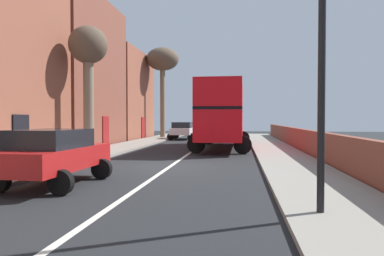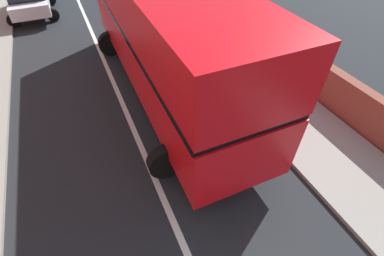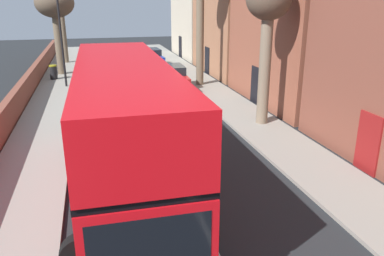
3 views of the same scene
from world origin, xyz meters
name	(u,v)px [view 1 (image 1 of 3)]	position (x,y,z in m)	size (l,w,h in m)	color
ground_plane	(170,166)	(0.00, 0.00, 0.00)	(84.00, 84.00, 0.00)	black
road_centre_line	(170,166)	(0.00, 0.00, 0.00)	(0.16, 54.00, 0.01)	silver
sidewalk_left	(56,163)	(-4.90, 0.00, 0.06)	(2.60, 60.00, 0.12)	gray
sidewalk_right	(296,167)	(4.90, 0.00, 0.06)	(2.60, 60.00, 0.12)	gray
boundary_wall_right	(338,152)	(6.45, 0.00, 0.66)	(0.36, 54.00, 1.33)	brown
double_decker_bus	(223,112)	(1.70, 9.11, 2.35)	(3.65, 10.47, 4.06)	red
parked_car_red_left_0	(54,153)	(-2.50, -4.44, 0.92)	(2.47, 3.99, 1.62)	#AD1919
parked_car_white_left_2	(183,130)	(-2.50, 18.86, 0.93)	(2.56, 4.20, 1.62)	silver
street_tree_left_0	(163,62)	(-4.90, 20.90, 7.63)	(3.25, 3.25, 8.95)	#7A6B56
street_tree_left_2	(88,54)	(-5.15, 3.87, 5.34)	(2.03, 2.03, 6.69)	#7A6B56
lamppost_right	(322,19)	(4.30, -6.90, 3.81)	(0.32, 0.32, 6.31)	black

